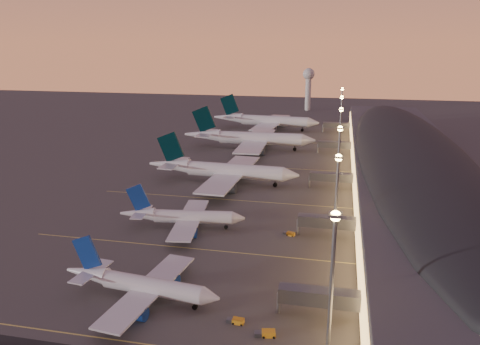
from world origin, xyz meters
name	(u,v)px	position (x,y,z in m)	size (l,w,h in m)	color
ground	(198,241)	(0.00, 0.00, 0.00)	(700.00, 700.00, 0.00)	#45423F
airliner_narrow_south	(140,285)	(-2.80, -30.96, 3.30)	(35.71, 32.09, 12.75)	silver
airliner_narrow_north	(182,217)	(-6.95, 8.01, 3.36)	(36.37, 32.75, 12.99)	silver
airliner_wide_near	(222,170)	(-6.87, 53.86, 4.88)	(59.16, 53.87, 18.94)	silver
airliner_wide_mid	(249,138)	(-8.25, 113.55, 5.47)	(66.24, 60.16, 21.24)	silver
airliner_wide_far	(265,121)	(-8.93, 169.08, 5.44)	(66.08, 60.39, 21.14)	silver
terminal_building	(407,158)	(61.84, 72.47, 8.78)	(56.35, 255.00, 17.46)	#46454A
light_masts	(340,137)	(36.00, 65.00, 17.55)	(2.20, 217.20, 25.90)	gray
radar_tower	(308,82)	(10.00, 260.00, 21.87)	(9.00, 9.00, 32.50)	silver
lane_markings	(231,195)	(0.00, 40.00, 0.01)	(90.00, 180.36, 0.00)	#D8C659
baggage_tug_a	(266,334)	(24.82, -38.11, 0.51)	(4.00, 2.22, 1.13)	orange
baggage_tug_b	(236,321)	(18.59, -35.25, 0.45)	(3.44, 1.67, 1.00)	orange
baggage_tug_c	(289,234)	(23.83, 8.98, 0.45)	(3.52, 2.31, 0.98)	orange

